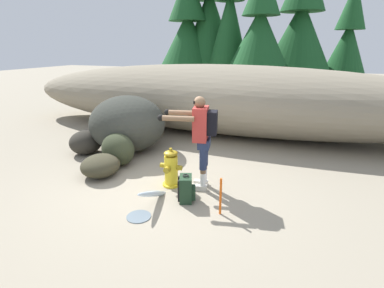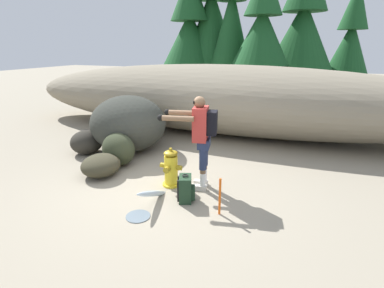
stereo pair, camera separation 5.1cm
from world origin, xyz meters
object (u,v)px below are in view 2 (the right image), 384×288
(boulder_small, at_px, (101,165))
(survey_stake, at_px, (220,197))
(boulder_large, at_px, (128,124))
(boulder_mid, at_px, (87,142))
(fire_hydrant, at_px, (171,169))
(spare_backpack, at_px, (186,189))
(utility_worker, at_px, (200,132))
(boulder_outlier, at_px, (118,149))

(boulder_small, distance_m, survey_stake, 2.67)
(boulder_large, height_order, boulder_mid, boulder_large)
(fire_hydrant, distance_m, spare_backpack, 0.66)
(survey_stake, bearing_deg, utility_worker, 128.79)
(spare_backpack, distance_m, boulder_large, 2.97)
(fire_hydrant, xyz_separation_m, utility_worker, (0.53, 0.12, 0.72))
(utility_worker, xyz_separation_m, survey_stake, (0.60, -0.74, -0.75))
(boulder_small, relative_size, boulder_outlier, 0.99)
(utility_worker, bearing_deg, boulder_large, -40.72)
(spare_backpack, xyz_separation_m, boulder_mid, (-3.12, 1.25, 0.06))
(boulder_mid, relative_size, boulder_small, 0.93)
(fire_hydrant, relative_size, boulder_mid, 0.94)
(boulder_large, xyz_separation_m, boulder_outlier, (0.32, -0.90, -0.32))
(boulder_outlier, relative_size, survey_stake, 1.40)
(utility_worker, bearing_deg, boulder_small, -5.62)
(survey_stake, bearing_deg, boulder_mid, 159.09)
(fire_hydrant, bearing_deg, boulder_outlier, 161.76)
(spare_backpack, height_order, boulder_outlier, boulder_outlier)
(boulder_large, xyz_separation_m, survey_stake, (2.94, -2.02, -0.38))
(utility_worker, height_order, survey_stake, utility_worker)
(fire_hydrant, bearing_deg, boulder_large, 142.45)
(boulder_small, xyz_separation_m, survey_stake, (2.62, -0.51, 0.09))
(fire_hydrant, distance_m, boulder_outlier, 1.57)
(utility_worker, relative_size, spare_backpack, 3.56)
(fire_hydrant, relative_size, boulder_small, 0.88)
(boulder_small, bearing_deg, utility_worker, 6.49)
(boulder_outlier, xyz_separation_m, survey_stake, (2.62, -1.12, -0.05))
(boulder_large, relative_size, boulder_outlier, 2.18)
(spare_backpack, relative_size, boulder_outlier, 0.56)
(boulder_large, relative_size, survey_stake, 3.05)
(spare_backpack, xyz_separation_m, survey_stake, (0.64, -0.19, 0.08))
(spare_backpack, xyz_separation_m, boulder_small, (-1.98, 0.32, -0.00))
(fire_hydrant, relative_size, spare_backpack, 1.55)
(spare_backpack, distance_m, boulder_outlier, 2.19)
(utility_worker, height_order, spare_backpack, utility_worker)
(fire_hydrant, bearing_deg, boulder_mid, 162.89)
(boulder_large, bearing_deg, survey_stake, -34.51)
(fire_hydrant, bearing_deg, survey_stake, -29.09)
(boulder_small, bearing_deg, survey_stake, -11.06)
(utility_worker, distance_m, survey_stake, 1.22)
(boulder_outlier, bearing_deg, boulder_large, 109.51)
(utility_worker, distance_m, spare_backpack, 1.01)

